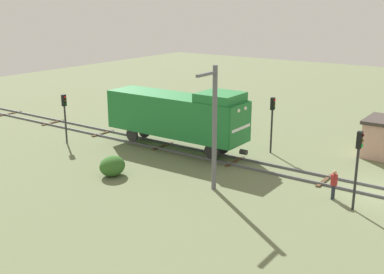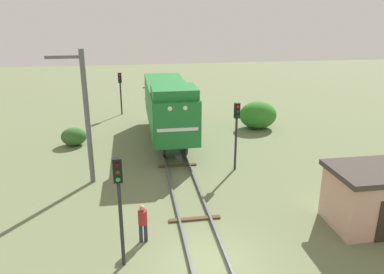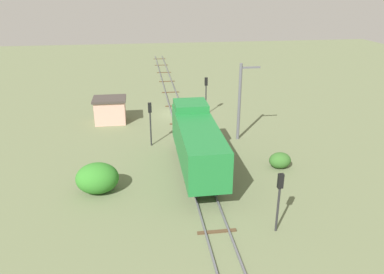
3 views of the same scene
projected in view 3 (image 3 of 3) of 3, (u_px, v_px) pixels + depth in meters
name	position (u px, v px, depth m)	size (l,w,h in m)	color
ground_plane	(178.00, 114.00, 43.36)	(115.75, 115.75, 0.00)	#66704C
railway_track	(178.00, 114.00, 43.33)	(2.40, 77.17, 0.16)	#595960
locomotive	(197.00, 140.00, 28.93)	(2.90, 11.60, 4.60)	#1E7233
traffic_signal_near	(206.00, 89.00, 42.22)	(0.32, 0.34, 4.35)	#262628
traffic_signal_mid	(150.00, 116.00, 33.95)	(0.32, 0.34, 4.14)	#262628
traffic_signal_far	(279.00, 192.00, 21.86)	(0.32, 0.34, 3.89)	#262628
worker_near_track	(201.00, 110.00, 41.60)	(0.38, 0.38, 1.70)	#262B38
catenary_mast	(240.00, 100.00, 35.03)	(1.94, 0.28, 7.37)	#595960
relay_hut	(110.00, 110.00, 40.44)	(3.50, 2.90, 2.74)	#D19E8C
bush_near	(97.00, 178.00, 26.74)	(3.06, 2.50, 2.22)	#2F7826
bush_mid	(280.00, 160.00, 30.52)	(1.79, 1.46, 1.30)	#326226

